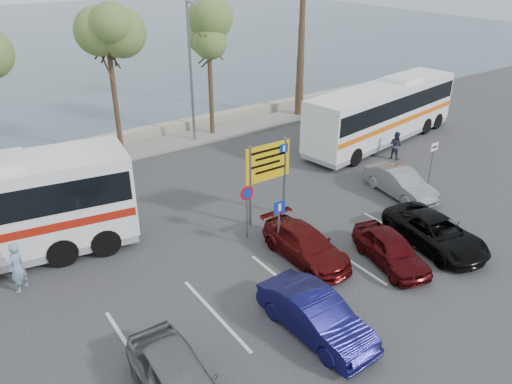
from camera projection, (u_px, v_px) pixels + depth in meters
ground at (295, 260)px, 19.09m from camera, size 120.00×120.00×0.00m
kerb_strip at (146, 148)px, 29.38m from camera, size 44.00×2.40×0.15m
seawall at (133, 135)px, 30.76m from camera, size 48.00×0.80×0.60m
sea at (0, 40)px, 63.35m from camera, size 140.00×140.00×0.00m
tree_mid at (107, 35)px, 25.70m from camera, size 3.20×3.20×8.00m
tree_right at (209, 34)px, 28.97m from camera, size 3.20×3.20×7.40m
street_lamp_right at (191, 66)px, 28.55m from camera, size 0.45×1.15×8.01m
direction_sign at (268, 168)px, 20.88m from camera, size 2.20×0.12×3.60m
sign_no_stop at (247, 204)px, 19.84m from camera, size 0.60×0.08×2.35m
sign_parking at (279, 219)px, 18.92m from camera, size 0.50×0.07×2.25m
sign_taxi at (433, 158)px, 24.54m from camera, size 0.50×0.07×2.20m
lane_markings at (287, 283)px, 17.77m from camera, size 12.02×4.20×0.01m
coach_bus_right at (382, 115)px, 29.83m from camera, size 12.18×4.42×3.72m
car_silver_a at (179, 382)px, 12.81m from camera, size 1.87×4.30×1.44m
car_blue at (316, 315)px, 15.18m from camera, size 1.66×4.24×1.37m
car_maroon at (306, 245)px, 18.93m from camera, size 1.73×4.15×1.20m
car_red at (391, 249)px, 18.61m from camera, size 2.29×3.90×1.24m
suv_black at (435, 232)px, 19.72m from camera, size 2.65×4.72×1.25m
car_silver_b at (400, 183)px, 23.77m from camera, size 1.88×4.10×1.30m
pedestrian_near at (17, 267)px, 17.02m from camera, size 0.81×0.78×1.87m
pedestrian_far at (396, 145)px, 27.87m from camera, size 0.69×0.83×1.58m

